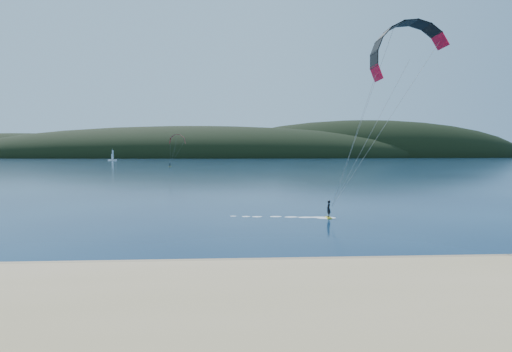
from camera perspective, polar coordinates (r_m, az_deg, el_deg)
The scene contains 6 objects.
ground at distance 21.16m, azimuth -7.37°, elevation -15.14°, with size 1800.00×1800.00×0.00m, color #061732.
wet_sand at distance 25.45m, azimuth -6.68°, elevation -11.88°, with size 220.00×2.50×0.10m.
headland at distance 765.37m, azimuth -3.60°, elevation 2.50°, with size 1200.00×310.00×140.00m.
kitesurfer_near at distance 41.40m, azimuth 19.44°, elevation 13.73°, with size 20.52×8.09×18.28m.
kitesurfer_far at distance 217.06m, azimuth -10.64°, elevation 4.50°, with size 9.50×8.48×14.56m.
sailboat at distance 442.67m, azimuth -18.93°, elevation 2.10°, with size 8.69×5.41×12.10m.
Camera 1 is at (1.39, -20.06, 6.58)m, focal length 29.44 mm.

